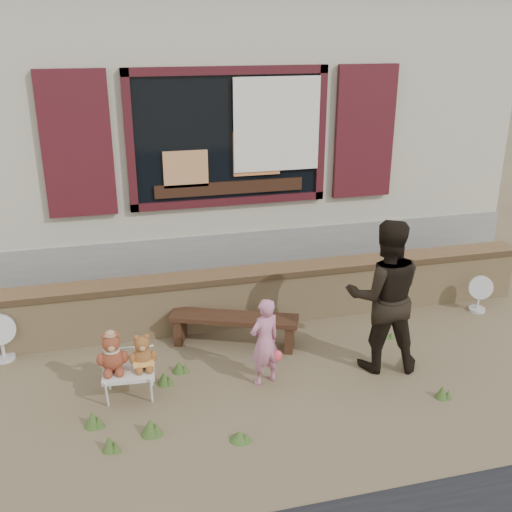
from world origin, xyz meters
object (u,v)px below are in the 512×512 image
object	(u,v)px
teddy_bear_left	(112,351)
adult	(384,296)
teddy_bear_right	(142,351)
folding_chair	(129,371)
child	(265,342)
bench	(234,324)

from	to	relation	value
teddy_bear_left	adult	world-z (taller)	adult
teddy_bear_right	folding_chair	bearing A→B (deg)	-180.00
folding_chair	teddy_bear_right	xyz separation A→B (m)	(0.14, -0.01, 0.21)
child	folding_chair	bearing A→B (deg)	-24.56
bench	teddy_bear_left	world-z (taller)	teddy_bear_left
folding_chair	teddy_bear_left	size ratio (longest dim) A/B	1.28
folding_chair	teddy_bear_left	xyz separation A→B (m)	(-0.14, 0.01, 0.23)
bench	folding_chair	world-z (taller)	bench
bench	folding_chair	distance (m)	1.38
teddy_bear_left	child	world-z (taller)	child
adult	child	bearing A→B (deg)	13.69
teddy_bear_left	teddy_bear_right	size ratio (longest dim) A/B	1.12
teddy_bear_right	child	size ratio (longest dim) A/B	0.40
folding_chair	teddy_bear_right	bearing A→B (deg)	0.00
bench	adult	world-z (taller)	adult
folding_chair	child	distance (m)	1.33
bench	child	world-z (taller)	child
folding_chair	bench	bearing A→B (deg)	35.95
teddy_bear_right	child	distance (m)	1.18
teddy_bear_left	teddy_bear_right	world-z (taller)	teddy_bear_left
bench	teddy_bear_left	distance (m)	1.51
bench	teddy_bear_right	distance (m)	1.28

